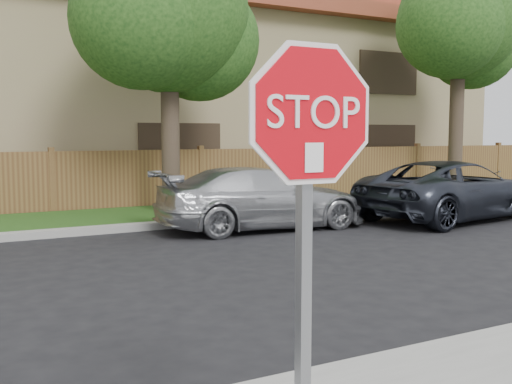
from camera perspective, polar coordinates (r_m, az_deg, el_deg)
ground at (r=5.19m, az=3.40°, el=-17.67°), size 90.00×90.00×0.00m
far_curb at (r=12.62m, az=-16.34°, el=-3.61°), size 70.00×0.30×0.15m
grass_strip at (r=14.22m, az=-17.70°, el=-2.68°), size 70.00×3.00×0.12m
fence at (r=15.71m, az=-18.84°, el=0.77°), size 70.00×0.12×1.60m
apartment_building at (r=21.26m, az=-21.56°, el=9.24°), size 35.20×9.20×7.20m
tree_mid at (r=14.79m, az=-8.06°, el=16.59°), size 4.80×3.90×7.35m
tree_right at (r=20.22m, az=19.14°, el=15.35°), size 4.80×3.90×8.20m
stop_sign at (r=3.09m, az=5.08°, el=1.46°), size 1.01×0.13×2.55m
sedan_right at (r=12.80m, az=0.55°, el=-0.59°), size 4.68×2.12×1.33m
sedan_far_right at (r=14.98m, az=18.30°, el=0.18°), size 5.32×2.99×1.40m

